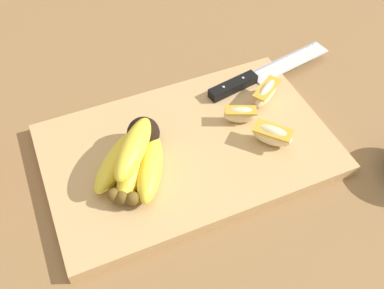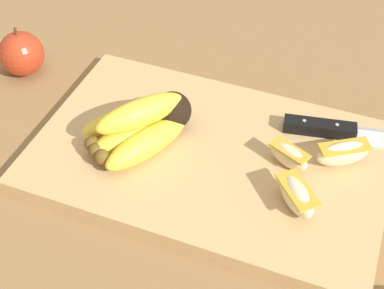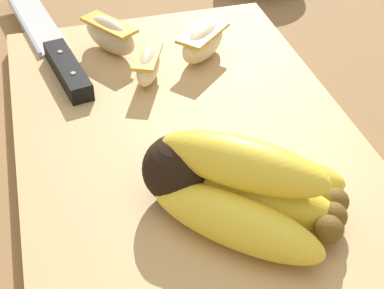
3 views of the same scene
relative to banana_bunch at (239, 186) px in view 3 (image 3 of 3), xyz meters
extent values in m
plane|color=olive|center=(-0.10, -0.01, -0.05)|extent=(6.00, 6.00, 0.00)
cube|color=tan|center=(-0.09, -0.01, -0.04)|extent=(0.48, 0.30, 0.02)
sphere|color=black|center=(-0.03, -0.04, 0.00)|extent=(0.05, 0.05, 0.05)
ellipsoid|color=yellow|center=(0.03, -0.01, -0.01)|extent=(0.12, 0.12, 0.04)
sphere|color=brown|center=(0.05, 0.05, -0.01)|extent=(0.02, 0.02, 0.02)
ellipsoid|color=yellow|center=(0.00, 0.01, -0.01)|extent=(0.11, 0.13, 0.04)
sphere|color=brown|center=(0.04, 0.06, -0.01)|extent=(0.02, 0.02, 0.02)
ellipsoid|color=yellow|center=(-0.02, 0.02, -0.01)|extent=(0.09, 0.14, 0.04)
sphere|color=brown|center=(0.03, 0.07, -0.01)|extent=(0.02, 0.02, 0.02)
ellipsoid|color=yellow|center=(0.00, 0.00, 0.02)|extent=(0.11, 0.13, 0.04)
cylinder|color=white|center=(0.01, 0.02, 0.01)|extent=(0.02, 0.02, 0.00)
cube|color=silver|center=(-0.36, -0.13, -0.03)|extent=(0.18, 0.07, 0.00)
cube|color=#99999E|center=(-0.36, -0.14, -0.02)|extent=(0.17, 0.04, 0.00)
cube|color=black|center=(-0.22, -0.10, -0.02)|extent=(0.10, 0.04, 0.02)
cylinder|color=#B2B2B7|center=(-0.20, -0.10, -0.01)|extent=(0.01, 0.01, 0.00)
cylinder|color=#B2B2B7|center=(-0.25, -0.11, -0.01)|extent=(0.01, 0.01, 0.00)
ellipsoid|color=beige|center=(-0.20, -0.03, -0.01)|extent=(0.06, 0.04, 0.03)
cube|color=gold|center=(-0.20, -0.03, 0.00)|extent=(0.06, 0.04, 0.00)
ellipsoid|color=beige|center=(-0.22, 0.04, -0.01)|extent=(0.07, 0.07, 0.04)
cube|color=gold|center=(-0.22, 0.04, 0.00)|extent=(0.06, 0.07, 0.00)
ellipsoid|color=beige|center=(-0.26, -0.05, -0.01)|extent=(0.07, 0.06, 0.04)
cube|color=gold|center=(-0.26, -0.05, 0.01)|extent=(0.07, 0.06, 0.00)
camera|label=1|loc=(0.09, 0.43, 0.54)|focal=41.51mm
camera|label=2|loc=(-0.26, 0.49, 0.52)|focal=52.44mm
camera|label=3|loc=(0.29, -0.12, 0.30)|focal=54.29mm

